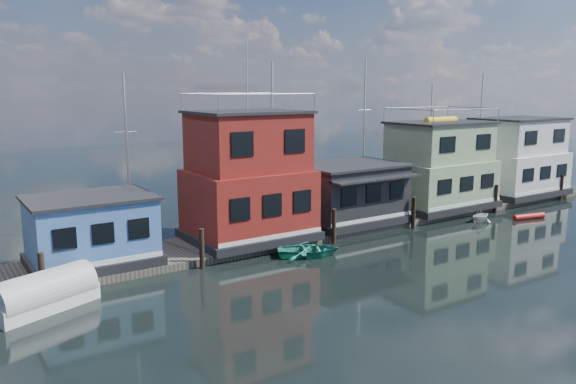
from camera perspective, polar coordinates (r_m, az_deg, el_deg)
ground at (r=32.17m, az=20.71°, el=-7.53°), size 160.00×160.00×0.00m
dock at (r=39.96m, az=6.69°, el=-3.14°), size 48.00×5.00×0.40m
houseboat_blue at (r=31.32m, az=-19.35°, el=-3.73°), size 6.40×4.90×3.66m
houseboat_red at (r=34.39m, az=-4.06°, el=1.32°), size 7.40×5.90×11.86m
houseboat_dark at (r=39.17m, az=6.22°, el=-0.09°), size 7.40×6.10×4.06m
houseboat_green at (r=45.23m, az=15.05°, el=2.49°), size 8.40×5.90×7.03m
houseboat_white at (r=53.10m, az=22.25°, el=3.20°), size 8.40×5.90×6.66m
pilings at (r=37.50m, az=9.09°, el=-2.70°), size 42.28×0.28×2.20m
background_masts at (r=46.67m, az=6.55°, el=5.49°), size 36.40×0.16×12.00m
dinghy_teal at (r=32.60m, az=2.08°, el=-5.90°), size 4.42×3.98×0.75m
red_kayak at (r=45.36m, az=23.28°, el=-2.29°), size 2.81×0.97×0.41m
tarp_runabout at (r=27.20m, az=-23.56°, el=-9.51°), size 4.85×3.28×1.83m
dinghy_white at (r=43.11m, az=18.96°, el=-2.25°), size 1.89×1.64×0.97m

